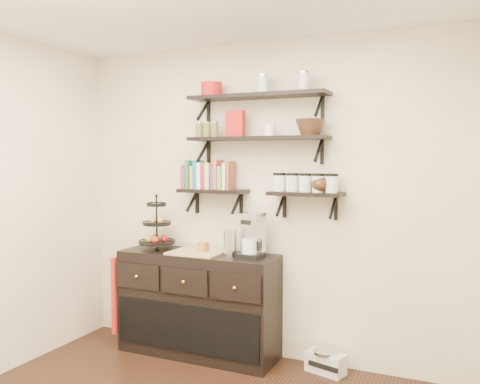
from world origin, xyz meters
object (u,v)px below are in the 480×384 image
at_px(fruit_stand, 157,231).
at_px(coffee_maker, 252,236).
at_px(radio, 326,362).
at_px(sideboard, 198,303).

bearing_deg(fruit_stand, coffee_maker, 1.38).
relative_size(coffee_maker, radio, 1.10).
height_order(sideboard, fruit_stand, fruit_stand).
distance_m(coffee_maker, radio, 1.17).
bearing_deg(sideboard, fruit_stand, 179.56).
bearing_deg(sideboard, coffee_maker, 2.94).
xyz_separation_m(fruit_stand, radio, (1.54, 0.07, -0.97)).
bearing_deg(radio, coffee_maker, -159.99).
xyz_separation_m(fruit_stand, coffee_maker, (0.91, 0.02, 0.01)).
relative_size(sideboard, radio, 4.14).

